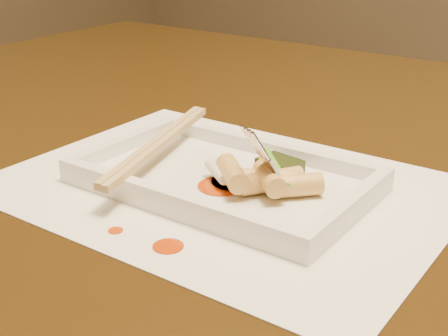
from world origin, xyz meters
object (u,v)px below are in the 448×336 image
Objects in this scene: table at (295,211)px; plate_base at (224,182)px; fork at (305,109)px; chopstick_a at (155,142)px; placemat at (224,187)px.

plate_base is (0.02, -0.18, 0.11)m from table.
plate_base is at bearing -165.58° from fork.
table is 6.22× the size of chopstick_a.
table is at bearing 96.22° from plate_base.
fork is (0.07, 0.02, 0.08)m from plate_base.
chopstick_a is (-0.06, -0.18, 0.13)m from table.
placemat is at bearing 0.00° from plate_base.
table is 0.23m from chopstick_a.
chopstick_a is at bearing -173.25° from fork.
placemat is 2.86× the size of fork.
chopstick_a reaches higher than plate_base.
fork reaches higher than chopstick_a.
table is 3.50× the size of placemat.
plate_base is 1.86× the size of fork.
chopstick_a reaches higher than placemat.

